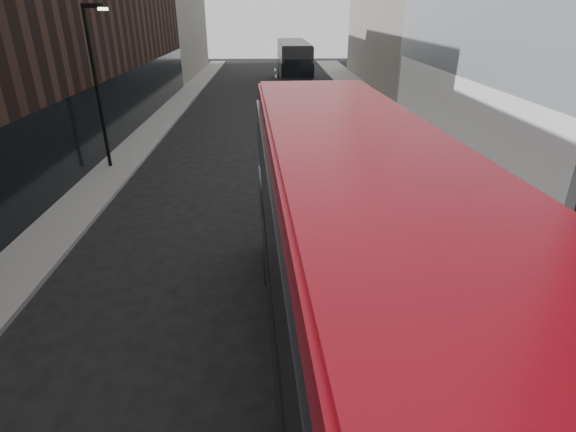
{
  "coord_description": "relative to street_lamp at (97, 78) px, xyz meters",
  "views": [
    {
      "loc": [
        -0.62,
        -2.7,
        6.93
      ],
      "look_at": [
        -0.25,
        6.88,
        2.5
      ],
      "focal_mm": 28.0,
      "sensor_mm": 36.0,
      "label": 1
    }
  ],
  "objects": [
    {
      "name": "sidewalk_right",
      "position": [
        15.72,
        7.0,
        -4.11
      ],
      "size": [
        3.0,
        80.0,
        0.15
      ],
      "primitive_type": "cube",
      "color": "slate",
      "rests_on": "ground"
    },
    {
      "name": "sidewalk_left",
      "position": [
        0.22,
        7.0,
        -4.11
      ],
      "size": [
        2.0,
        80.0,
        0.15
      ],
      "primitive_type": "cube",
      "color": "slate",
      "rests_on": "ground"
    },
    {
      "name": "building_left_mid",
      "position": [
        -3.28,
        12.0,
        2.82
      ],
      "size": [
        5.0,
        24.0,
        14.0
      ],
      "primitive_type": "cube",
      "color": "black",
      "rests_on": "ground"
    },
    {
      "name": "building_left_far",
      "position": [
        -3.28,
        34.0,
        2.32
      ],
      "size": [
        5.0,
        20.0,
        13.0
      ],
      "primitive_type": "cube",
      "color": "slate",
      "rests_on": "ground"
    },
    {
      "name": "street_lamp",
      "position": [
        0.0,
        0.0,
        0.0
      ],
      "size": [
        1.06,
        0.22,
        7.0
      ],
      "color": "black",
      "rests_on": "sidewalk_left"
    },
    {
      "name": "red_bus",
      "position": [
        9.02,
        -14.05,
        -1.32
      ],
      "size": [
        3.64,
        12.88,
        5.14
      ],
      "rotation": [
        0.0,
        0.0,
        0.05
      ],
      "color": "#AF0A19",
      "rests_on": "ground"
    },
    {
      "name": "grey_bus",
      "position": [
        9.94,
        26.75,
        -2.04
      ],
      "size": [
        3.1,
        12.47,
        4.0
      ],
      "rotation": [
        0.0,
        0.0,
        0.02
      ],
      "color": "black",
      "rests_on": "ground"
    },
    {
      "name": "car_a",
      "position": [
        9.43,
        -5.67,
        -3.49
      ],
      "size": [
        1.84,
        4.12,
        1.38
      ],
      "primitive_type": "imported",
      "rotation": [
        0.0,
        0.0,
        -0.05
      ],
      "color": "black",
      "rests_on": "ground"
    },
    {
      "name": "car_b",
      "position": [
        12.19,
        6.15,
        -3.52
      ],
      "size": [
        1.47,
        4.05,
        1.33
      ],
      "primitive_type": "imported",
      "rotation": [
        0.0,
        0.0,
        -0.02
      ],
      "color": "gray",
      "rests_on": "ground"
    },
    {
      "name": "car_c",
      "position": [
        12.12,
        11.95,
        -3.57
      ],
      "size": [
        2.15,
        4.37,
        1.22
      ],
      "primitive_type": "imported",
      "rotation": [
        0.0,
        0.0,
        0.11
      ],
      "color": "black",
      "rests_on": "ground"
    }
  ]
}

